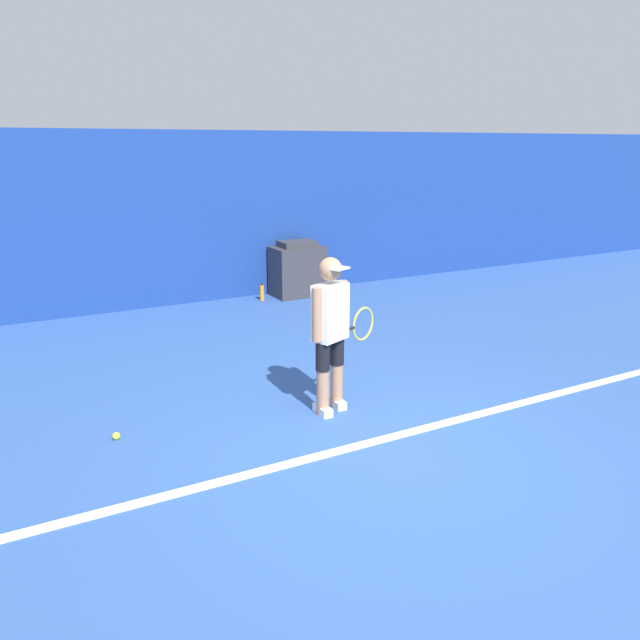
# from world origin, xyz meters

# --- Properties ---
(ground_plane) EXTENTS (24.00, 24.00, 0.00)m
(ground_plane) POSITION_xyz_m (0.00, 0.00, 0.00)
(ground_plane) COLOR #2D5193
(back_wall) EXTENTS (24.00, 0.10, 2.73)m
(back_wall) POSITION_xyz_m (0.00, 5.95, 1.36)
(back_wall) COLOR navy
(back_wall) RESTS_ON ground_plane
(court_baseline) EXTENTS (21.60, 0.10, 0.01)m
(court_baseline) POSITION_xyz_m (0.00, 0.30, 0.01)
(court_baseline) COLOR white
(court_baseline) RESTS_ON ground_plane
(tennis_player) EXTENTS (0.89, 0.47, 1.52)m
(tennis_player) POSITION_xyz_m (-0.02, 1.08, 0.83)
(tennis_player) COLOR #A37556
(tennis_player) RESTS_ON ground_plane
(tennis_ball) EXTENTS (0.07, 0.07, 0.07)m
(tennis_ball) POSITION_xyz_m (-2.00, 1.43, 0.03)
(tennis_ball) COLOR #D1E533
(tennis_ball) RESTS_ON ground_plane
(covered_chair) EXTENTS (0.86, 0.59, 0.94)m
(covered_chair) POSITION_xyz_m (1.84, 5.56, 0.45)
(covered_chair) COLOR #333338
(covered_chair) RESTS_ON ground_plane
(water_bottle) EXTENTS (0.07, 0.07, 0.28)m
(water_bottle) POSITION_xyz_m (1.16, 5.52, 0.13)
(water_bottle) COLOR orange
(water_bottle) RESTS_ON ground_plane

